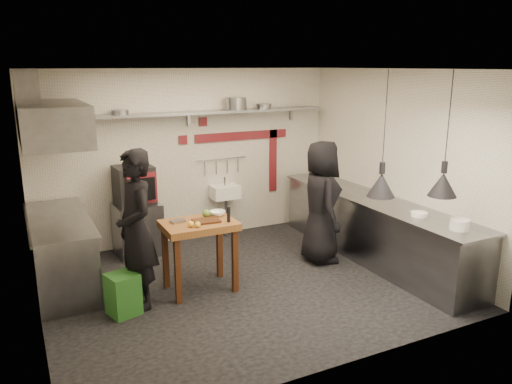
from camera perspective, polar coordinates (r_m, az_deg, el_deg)
name	(u,v)px	position (r m, az deg, el deg)	size (l,w,h in m)	color
floor	(244,284)	(6.79, -1.41, -10.50)	(5.00, 5.00, 0.00)	black
ceiling	(242,69)	(6.16, -1.57, 13.86)	(5.00, 5.00, 0.00)	silver
wall_back	(189,156)	(8.24, -7.66, 4.07)	(5.00, 0.04, 2.80)	silver
wall_front	(341,230)	(4.58, 9.69, -4.33)	(5.00, 0.04, 2.80)	silver
wall_left	(28,207)	(5.78, -24.61, -1.53)	(0.04, 4.20, 2.80)	silver
wall_right	(396,165)	(7.70, 15.67, 2.93)	(0.04, 4.20, 2.80)	silver
red_band_horiz	(242,136)	(8.53, -1.60, 6.44)	(1.70, 0.02, 0.14)	maroon
red_band_vert	(273,161)	(8.87, 1.95, 3.60)	(0.14, 0.02, 1.10)	maroon
red_tile_a	(203,122)	(8.23, -6.08, 7.97)	(0.14, 0.02, 0.14)	maroon
red_tile_b	(183,140)	(8.15, -8.35, 5.92)	(0.14, 0.02, 0.14)	maroon
back_shelf	(191,113)	(7.98, -7.41, 8.96)	(4.60, 0.34, 0.04)	slate
shelf_bracket_left	(62,124)	(7.74, -21.28, 7.21)	(0.04, 0.06, 0.24)	slate
shelf_bracket_mid	(188,118)	(8.13, -7.74, 8.34)	(0.04, 0.06, 0.24)	slate
shelf_bracket_right	(291,113)	(8.92, 4.03, 8.95)	(0.04, 0.06, 0.24)	slate
pan_far_left	(82,113)	(7.60, -19.26, 8.52)	(0.26, 0.26, 0.09)	slate
pan_mid_left	(120,112)	(7.69, -15.28, 8.79)	(0.25, 0.25, 0.07)	slate
stock_pot	(236,103)	(8.25, -2.31, 10.08)	(0.35, 0.35, 0.20)	slate
pan_right	(264,106)	(8.47, 0.88, 9.79)	(0.26, 0.26, 0.08)	slate
oven_stand	(138,229)	(7.91, -13.35, -4.11)	(0.65, 0.60, 0.80)	slate
combi_oven	(134,185)	(7.75, -13.77, 0.79)	(0.54, 0.51, 0.58)	black
oven_door	(142,189)	(7.50, -12.87, 0.38)	(0.45, 0.03, 0.46)	maroon
oven_glass	(143,189)	(7.44, -12.78, 0.29)	(0.37, 0.02, 0.34)	black
hand_sink	(225,192)	(8.40, -3.57, 0.03)	(0.46, 0.34, 0.22)	white
sink_tap	(225,181)	(8.36, -3.59, 1.23)	(0.03, 0.03, 0.14)	slate
sink_drain	(226,217)	(8.48, -3.42, -2.91)	(0.06, 0.06, 0.66)	slate
utensil_rail	(221,159)	(8.41, -4.00, 3.81)	(0.02, 0.02, 0.90)	slate
counter_right	(373,230)	(7.71, 13.25, -4.20)	(0.70, 3.80, 0.90)	slate
counter_right_top	(375,200)	(7.58, 13.45, -0.86)	(0.76, 3.90, 0.03)	slate
plate_stack	(459,224)	(6.45, 22.23, -3.46)	(0.23, 0.23, 0.13)	white
small_bowl_right	(419,214)	(6.87, 18.15, -2.42)	(0.22, 0.22, 0.05)	white
counter_left	(62,253)	(7.07, -21.33, -6.53)	(0.70, 1.90, 0.90)	slate
counter_left_top	(58,219)	(6.93, -21.68, -2.93)	(0.76, 2.00, 0.03)	slate
extractor_hood	(53,123)	(6.69, -22.22, 7.28)	(0.78, 1.60, 0.50)	slate
hood_duct	(27,91)	(6.65, -24.72, 10.47)	(0.28, 0.28, 0.50)	slate
green_bin	(123,294)	(6.15, -14.95, -11.21)	(0.33, 0.33, 0.50)	#256321
prep_table	(200,256)	(6.52, -6.44, -7.27)	(0.92, 0.64, 0.92)	brown
cutting_board	(206,221)	(6.36, -5.71, -3.30)	(0.33, 0.23, 0.03)	#432110
pepper_mill	(229,214)	(6.30, -3.15, -2.57)	(0.04, 0.04, 0.20)	black
lemon_a	(191,224)	(6.16, -7.44, -3.65)	(0.08, 0.08, 0.08)	yellow
lemon_b	(198,224)	(6.14, -6.69, -3.70)	(0.07, 0.07, 0.07)	yellow
veg_ball	(206,214)	(6.53, -5.70, -2.48)	(0.11, 0.11, 0.11)	olive
steel_tray	(178,221)	(6.38, -8.94, -3.32)	(0.18, 0.12, 0.03)	slate
bowl	(218,213)	(6.59, -4.42, -2.45)	(0.21, 0.21, 0.07)	white
heat_lamp_near	(384,135)	(6.11, 14.46, 6.33)	(0.34, 0.34, 1.51)	black
heat_lamp_far	(448,135)	(6.21, 21.04, 6.13)	(0.34, 0.34, 1.47)	black
chef_left	(136,230)	(6.06, -13.54, -4.23)	(0.70, 0.46, 1.93)	black
chef_right	(321,202)	(7.36, 7.44, -1.14)	(0.88, 0.57, 1.80)	black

